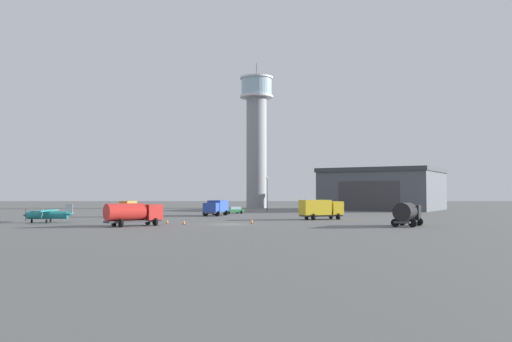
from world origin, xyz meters
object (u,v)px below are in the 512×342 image
truck_box_yellow (321,208)px  truck_flatbed_orange (133,209)px  control_tower (256,132)px  truck_fuel_tanker_red (133,213)px  car_green (234,210)px  traffic_cone_near_left (167,221)px  light_post_west (267,191)px  truck_fuel_tanker_black (407,213)px  traffic_cone_near_right (184,222)px  airplane_teal (48,214)px  traffic_cone_mid_apron (252,221)px  truck_box_blue (216,207)px

truck_box_yellow → truck_flatbed_orange: bearing=143.6°
truck_box_yellow → control_tower: bearing=78.3°
truck_fuel_tanker_red → truck_flatbed_orange: bearing=63.6°
car_green → traffic_cone_near_left: size_ratio=7.16×
truck_flatbed_orange → truck_box_yellow: size_ratio=0.99×
control_tower → light_post_west: (2.46, -29.21, -16.24)m
truck_fuel_tanker_black → traffic_cone_near_right: (-28.08, 4.09, -1.36)m
control_tower → truck_box_yellow: size_ratio=5.71×
truck_box_yellow → airplane_teal: bearing=172.2°
truck_fuel_tanker_black → light_post_west: light_post_west is taller
control_tower → airplane_teal: control_tower is taller
truck_fuel_tanker_red → traffic_cone_near_right: bearing=-5.9°
truck_flatbed_orange → car_green: size_ratio=1.57×
light_post_west → traffic_cone_mid_apron: bearing=-93.5°
truck_box_blue → traffic_cone_near_right: (-2.11, -26.52, -1.30)m
truck_flatbed_orange → car_green: truck_flatbed_orange is taller
traffic_cone_near_right → traffic_cone_mid_apron: bearing=14.8°
control_tower → truck_box_yellow: (10.23, -63.51, -19.18)m
truck_box_yellow → traffic_cone_near_left: bearing=-173.8°
truck_fuel_tanker_black → light_post_west: (-16.43, 51.08, 3.02)m
truck_fuel_tanker_black → truck_fuel_tanker_red: bearing=118.0°
truck_box_yellow → traffic_cone_near_left: (-21.88, -11.15, -1.42)m
airplane_teal → truck_flatbed_orange: (7.66, 17.64, 0.12)m
light_post_west → traffic_cone_near_right: bearing=-103.9°
truck_fuel_tanker_red → truck_flatbed_orange: 25.91m
truck_fuel_tanker_red → car_green: (10.57, 39.85, -0.89)m
light_post_west → truck_box_yellow: bearing=-77.2°
truck_flatbed_orange → traffic_cone_mid_apron: 28.05m
traffic_cone_near_left → traffic_cone_near_right: traffic_cone_near_left is taller
truck_box_blue → traffic_cone_near_right: bearing=10.3°
car_green → traffic_cone_near_right: car_green is taller
truck_box_blue → truck_box_yellow: 22.16m
truck_fuel_tanker_red → traffic_cone_near_left: 6.47m
truck_fuel_tanker_black → light_post_west: size_ratio=0.79×
truck_fuel_tanker_red → truck_fuel_tanker_black: bearing=-40.0°
car_green → light_post_west: (6.85, 11.01, 3.92)m
airplane_teal → truck_fuel_tanker_black: truck_fuel_tanker_black is taller
truck_fuel_tanker_red → traffic_cone_near_left: truck_fuel_tanker_red is taller
truck_fuel_tanker_red → truck_box_yellow: truck_box_yellow is taller
traffic_cone_near_left → truck_flatbed_orange: bearing=115.1°
truck_fuel_tanker_red → truck_box_yellow: (25.20, 16.55, 0.10)m
traffic_cone_near_right → traffic_cone_mid_apron: size_ratio=0.81×
car_green → traffic_cone_near_left: (-7.26, -34.45, -0.43)m
truck_flatbed_orange → truck_box_yellow: 32.33m
traffic_cone_near_right → light_post_west: bearing=76.1°
light_post_west → airplane_teal: bearing=-125.6°
truck_box_blue → traffic_cone_near_left: bearing=4.4°
truck_box_blue → car_green: bearing=179.0°
control_tower → truck_flatbed_orange: size_ratio=5.75×
airplane_teal → truck_fuel_tanker_red: bearing=145.1°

